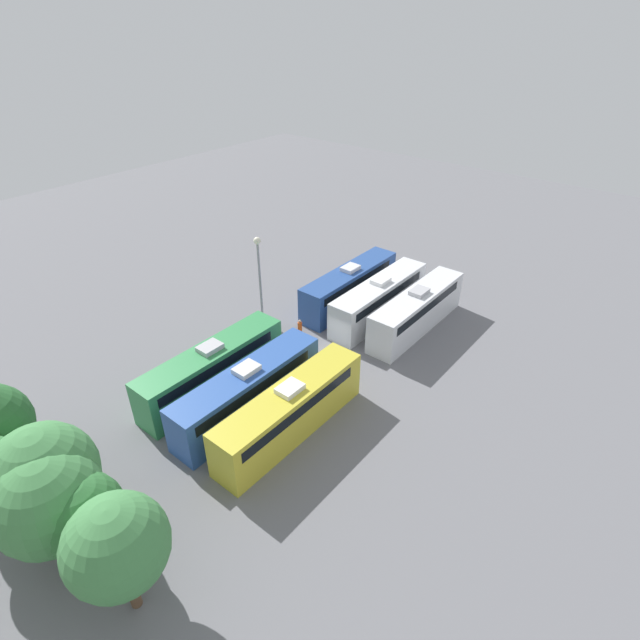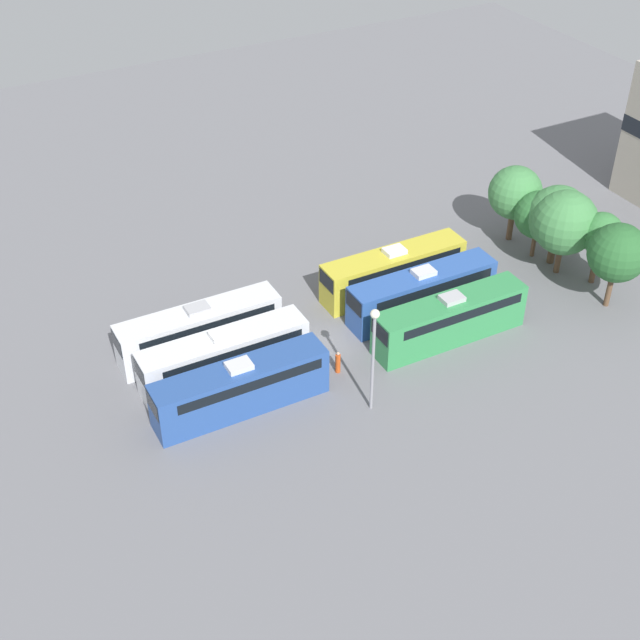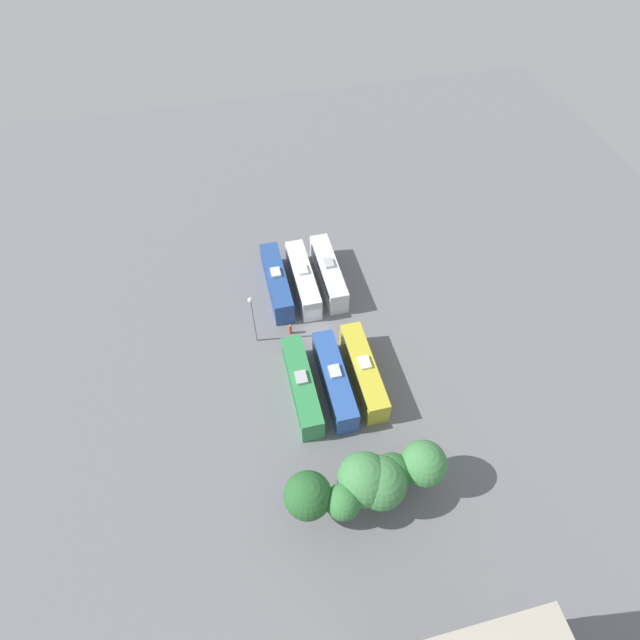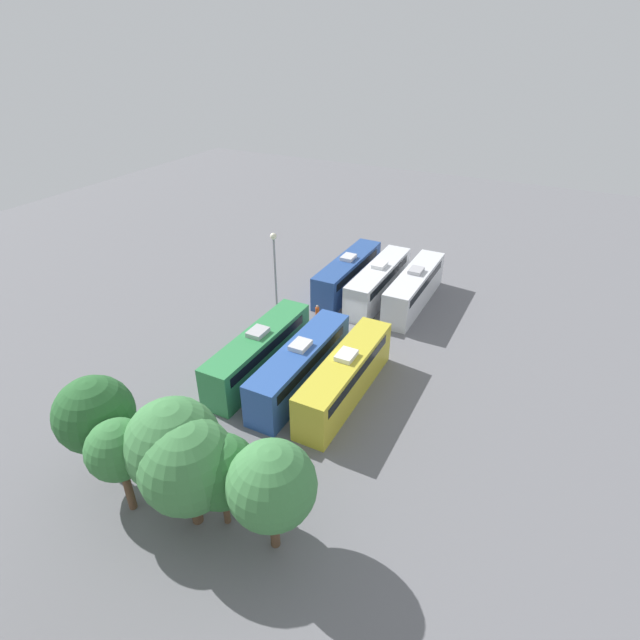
{
  "view_description": "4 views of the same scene",
  "coord_description": "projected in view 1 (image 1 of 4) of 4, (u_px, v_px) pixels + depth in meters",
  "views": [
    {
      "loc": [
        -19.9,
        24.89,
        23.07
      ],
      "look_at": [
        0.61,
        -0.23,
        2.91
      ],
      "focal_mm": 28.0,
      "sensor_mm": 36.0,
      "label": 1
    },
    {
      "loc": [
        44.03,
        -23.79,
        38.74
      ],
      "look_at": [
        0.57,
        -0.72,
        2.71
      ],
      "focal_mm": 50.0,
      "sensor_mm": 36.0,
      "label": 2
    },
    {
      "loc": [
        8.27,
        36.28,
        49.17
      ],
      "look_at": [
        -0.49,
        -0.24,
        2.11
      ],
      "focal_mm": 28.0,
      "sensor_mm": 36.0,
      "label": 3
    },
    {
      "loc": [
        -15.09,
        34.07,
        22.97
      ],
      "look_at": [
        1.47,
        1.99,
        2.0
      ],
      "focal_mm": 28.0,
      "sensor_mm": 36.0,
      "label": 4
    }
  ],
  "objects": [
    {
      "name": "ground_plane",
      "position": [
        324.0,
        355.0,
        39.24
      ],
      "size": [
        118.76,
        118.76,
        0.0
      ],
      "primitive_type": "plane",
      "color": "slate"
    },
    {
      "name": "bus_0",
      "position": [
        417.0,
        309.0,
        41.65
      ],
      "size": [
        2.45,
        11.62,
        3.7
      ],
      "color": "silver",
      "rests_on": "ground_plane"
    },
    {
      "name": "bus_1",
      "position": [
        379.0,
        298.0,
        43.31
      ],
      "size": [
        2.45,
        11.62,
        3.7
      ],
      "color": "silver",
      "rests_on": "ground_plane"
    },
    {
      "name": "bus_2",
      "position": [
        350.0,
        285.0,
        45.36
      ],
      "size": [
        2.45,
        11.62,
        3.7
      ],
      "color": "#284C93",
      "rests_on": "ground_plane"
    },
    {
      "name": "bus_3",
      "position": [
        290.0,
        410.0,
        31.18
      ],
      "size": [
        2.45,
        11.62,
        3.7
      ],
      "color": "gold",
      "rests_on": "ground_plane"
    },
    {
      "name": "bus_4",
      "position": [
        248.0,
        390.0,
        32.83
      ],
      "size": [
        2.45,
        11.62,
        3.7
      ],
      "color": "#2D56A8",
      "rests_on": "ground_plane"
    },
    {
      "name": "bus_5",
      "position": [
        212.0,
        367.0,
        34.88
      ],
      "size": [
        2.45,
        11.62,
        3.7
      ],
      "color": "#338C4C",
      "rests_on": "ground_plane"
    },
    {
      "name": "worker_person",
      "position": [
        300.0,
        329.0,
        40.99
      ],
      "size": [
        0.36,
        0.36,
        1.69
      ],
      "color": "#CC4C19",
      "rests_on": "ground_plane"
    },
    {
      "name": "light_pole",
      "position": [
        259.0,
        266.0,
        40.8
      ],
      "size": [
        0.6,
        0.6,
        7.81
      ],
      "color": "gray",
      "rests_on": "ground_plane"
    },
    {
      "name": "tree_0",
      "position": [
        117.0,
        546.0,
        20.52
      ],
      "size": [
        4.41,
        4.41,
        6.56
      ],
      "color": "brown",
      "rests_on": "ground_plane"
    },
    {
      "name": "tree_1",
      "position": [
        82.0,
        515.0,
        22.43
      ],
      "size": [
        3.86,
        3.86,
        5.73
      ],
      "color": "brown",
      "rests_on": "ground_plane"
    },
    {
      "name": "tree_2",
      "position": [
        49.0,
        502.0,
        22.57
      ],
      "size": [
        5.0,
        5.0,
        6.66
      ],
      "color": "brown",
      "rests_on": "ground_plane"
    },
    {
      "name": "tree_3",
      "position": [
        44.0,
        475.0,
        23.47
      ],
      "size": [
        5.05,
        5.05,
        7.02
      ],
      "color": "brown",
      "rests_on": "ground_plane"
    }
  ]
}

